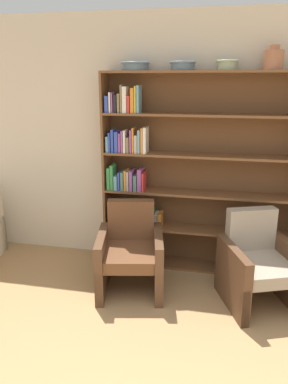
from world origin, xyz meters
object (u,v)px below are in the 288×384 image
Objects in this scene: bowl_cream at (135,66)px; bowl_copper at (183,65)px; bookshelf at (182,177)px; armchair_cushioned at (259,265)px; vase_tall at (273,59)px; armchair_leather at (130,252)px; bowl_sage at (227,64)px.

bowl_cream is 0.48m from bowl_copper.
bowl_cream is (-0.51, -0.02, 1.15)m from bookshelf.
vase_tall is at bearing -113.02° from armchair_cushioned.
bowl_copper reaches higher than armchair_cushioned.
armchair_leather is (-0.41, -0.58, -1.81)m from bowl_copper.
bowl_cream is at bearing -177.82° from bookshelf.
vase_tall is 0.26× the size of armchair_leather.
armchair_cushioned is at bearing -55.28° from bowl_sage.
bookshelf is 7.31× the size of bowl_cream.
bookshelf is 2.48× the size of armchair_leather.
bowl_cream reaches higher than armchair_cushioned.
bowl_sage is at bearing 180.00° from vase_tall.
armchair_leather is (-1.27, -0.58, -1.86)m from vase_tall.
armchair_leather is at bearing -155.53° from vase_tall.
bookshelf reaches higher than armchair_cushioned.
vase_tall reaches higher than armchair_cushioned.
bowl_cream is 1.37× the size of bowl_sage.
bowl_copper is 1.95m from armchair_leather.
armchair_leather is at bearing -21.07° from armchair_cushioned.
bookshelf reaches higher than armchair_leather.
armchair_leather and armchair_cushioned have the same top height.
vase_tall reaches higher than bowl_cream.
bookshelf is at bearing 2.18° from bowl_cream.
armchair_cushioned is (0.81, -0.60, -0.66)m from bookshelf.
bookshelf is at bearing -137.57° from armchair_leather.
armchair_cushioned is (1.25, -0.00, 0.00)m from armchair_leather.
bookshelf is 1.46m from vase_tall.
bookshelf is at bearing -57.37° from armchair_cushioned.
bookshelf is 10.05× the size of bowl_sage.
bookshelf is 1.15m from bowl_copper.
bowl_sage is (0.43, -0.00, 0.01)m from bowl_copper.
bowl_cream is 0.34× the size of armchair_leather.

